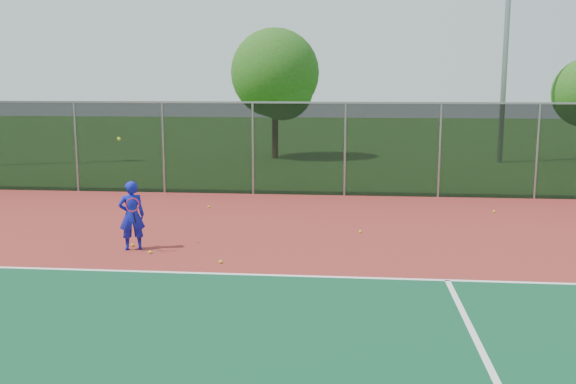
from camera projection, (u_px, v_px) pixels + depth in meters
The scene contains 12 objects.
ground at pixel (335, 342), 9.13m from camera, with size 120.00×120.00×0.00m, color #285D1A.
court_apron at pixel (338, 295), 11.09m from camera, with size 30.00×20.00×0.02m, color maroon.
fence_back at pixel (345, 148), 20.64m from camera, with size 30.00×0.06×3.03m.
tennis_player at pixel (132, 215), 13.99m from camera, with size 0.65×0.69×2.47m.
practice_ball_0 at pixel (494, 211), 18.10m from camera, with size 0.07×0.07×0.07m, color #CFDE19.
practice_ball_1 at pixel (133, 245), 14.36m from camera, with size 0.07×0.07×0.07m, color #CFDE19.
practice_ball_3 at pixel (360, 232), 15.66m from camera, with size 0.07×0.07×0.07m, color #CFDE19.
practice_ball_4 at pixel (221, 262), 13.02m from camera, with size 0.07×0.07×0.07m, color #CFDE19.
practice_ball_5 at pixel (209, 207), 18.80m from camera, with size 0.07×0.07×0.07m, color #CFDE19.
practice_ball_6 at pixel (150, 252), 13.76m from camera, with size 0.07×0.07×0.07m, color #CFDE19.
floodlight_n at pixel (507, 19), 28.74m from camera, with size 0.90×0.40×11.43m.
tree_back_left at pixel (277, 77), 30.70m from camera, with size 4.25×4.25×6.25m.
Camera 1 is at (0.17, -8.66, 3.64)m, focal length 40.00 mm.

